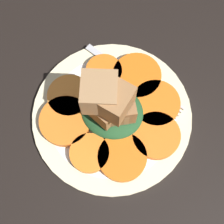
% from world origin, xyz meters
% --- Properties ---
extents(table_slab, '(1.20, 1.20, 0.02)m').
position_xyz_m(table_slab, '(0.00, 0.00, 0.01)').
color(table_slab, black).
rests_on(table_slab, ground).
extents(plate, '(0.26, 0.26, 0.01)m').
position_xyz_m(plate, '(0.00, 0.00, 0.03)').
color(plate, beige).
rests_on(plate, table_slab).
extents(carrot_slice_0, '(0.07, 0.07, 0.01)m').
position_xyz_m(carrot_slice_0, '(-0.08, 0.01, 0.04)').
color(carrot_slice_0, orange).
rests_on(carrot_slice_0, plate).
extents(carrot_slice_1, '(0.08, 0.08, 0.01)m').
position_xyz_m(carrot_slice_1, '(-0.06, -0.04, 0.04)').
color(carrot_slice_1, orange).
rests_on(carrot_slice_1, plate).
extents(carrot_slice_2, '(0.08, 0.08, 0.01)m').
position_xyz_m(carrot_slice_2, '(-0.01, -0.07, 0.04)').
color(carrot_slice_2, '#D66115').
rests_on(carrot_slice_2, plate).
extents(carrot_slice_3, '(0.06, 0.06, 0.01)m').
position_xyz_m(carrot_slice_3, '(0.04, -0.06, 0.04)').
color(carrot_slice_3, orange).
rests_on(carrot_slice_3, plate).
extents(carrot_slice_4, '(0.07, 0.07, 0.01)m').
position_xyz_m(carrot_slice_4, '(0.07, -0.00, 0.04)').
color(carrot_slice_4, '#F9963A').
rests_on(carrot_slice_4, plate).
extents(carrot_slice_5, '(0.08, 0.08, 0.01)m').
position_xyz_m(carrot_slice_5, '(0.06, 0.04, 0.04)').
color(carrot_slice_5, orange).
rests_on(carrot_slice_5, plate).
extents(carrot_slice_6, '(0.06, 0.06, 0.01)m').
position_xyz_m(carrot_slice_6, '(0.01, 0.07, 0.04)').
color(carrot_slice_6, orange).
rests_on(carrot_slice_6, plate).
extents(carrot_slice_7, '(0.07, 0.07, 0.01)m').
position_xyz_m(carrot_slice_7, '(-0.04, 0.06, 0.04)').
color(carrot_slice_7, orange).
rests_on(carrot_slice_7, plate).
extents(center_pile, '(0.10, 0.09, 0.12)m').
position_xyz_m(center_pile, '(0.00, 0.00, 0.08)').
color(center_pile, '#1E4723').
rests_on(center_pile, plate).
extents(fork, '(0.19, 0.07, 0.00)m').
position_xyz_m(fork, '(-0.01, -0.07, 0.03)').
color(fork, '#B2B2B7').
rests_on(fork, plate).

